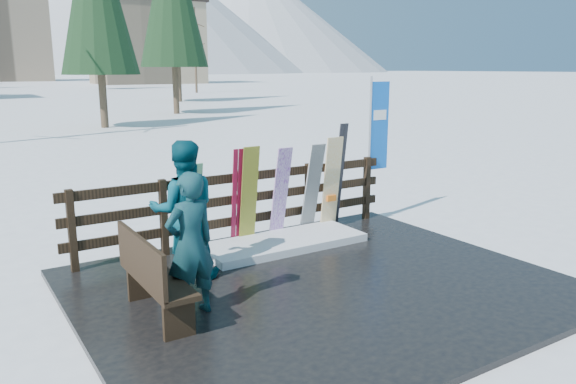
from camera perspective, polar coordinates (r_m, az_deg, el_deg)
ground at (r=7.43m, az=3.40°, el=-9.85°), size 700.00×700.00×0.00m
deck at (r=7.42m, az=3.41°, el=-9.56°), size 6.00×5.00×0.08m
fence at (r=8.99m, az=-4.75°, el=-0.93°), size 5.60×0.10×1.15m
snow_patch at (r=8.85m, az=-0.49°, el=-5.14°), size 2.60×1.00×0.12m
bench at (r=6.43m, az=-13.73°, el=-8.15°), size 0.41×1.50×0.97m
snowboard_0 at (r=8.34m, az=-10.56°, el=-1.21°), size 0.26×0.42×1.59m
snowboard_1 at (r=8.40m, az=-9.83°, el=-1.76°), size 0.30×0.30×1.40m
snowboard_2 at (r=8.78m, az=-3.98°, el=-0.38°), size 0.27×0.26×1.58m
snowboard_3 at (r=9.07m, az=-0.77°, el=-0.11°), size 0.26×0.34×1.52m
snowboard_4 at (r=9.41m, az=2.47°, el=0.37°), size 0.27×0.37×1.53m
snowboard_5 at (r=9.63m, az=4.43°, el=0.87°), size 0.32×0.22×1.61m
ski_pair_a at (r=8.77m, az=-5.21°, el=-0.54°), size 0.16×0.19×1.54m
ski_pair_b at (r=9.79m, az=5.20°, el=1.69°), size 0.17×0.27×1.83m
rental_flag at (r=10.48m, az=9.02°, el=6.12°), size 0.45×0.04×2.60m
person_front at (r=6.35m, az=-9.89°, el=-5.26°), size 0.65×0.48×1.65m
person_back at (r=7.47m, az=-10.54°, el=-1.82°), size 1.07×0.95×1.84m
trees at (r=54.49m, az=-23.27°, el=14.57°), size 41.99×68.62×13.26m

